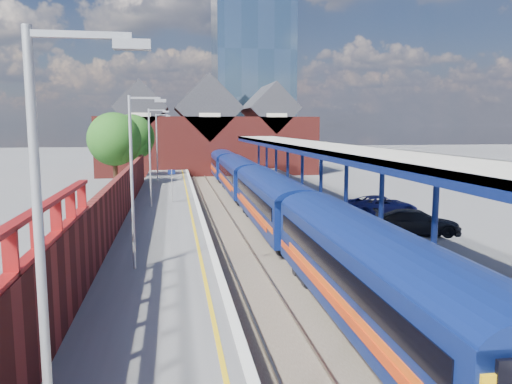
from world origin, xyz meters
TOP-DOWN VIEW (x-y plane):
  - ground at (0.00, 30.00)m, footprint 240.00×240.00m
  - ballast_bed at (0.00, 20.00)m, footprint 6.00×76.00m
  - rails at (0.00, 20.00)m, footprint 4.51×76.00m
  - left_platform at (-5.50, 20.00)m, footprint 5.00×76.00m
  - right_platform at (6.00, 20.00)m, footprint 6.00×76.00m
  - coping_left at (-3.15, 20.00)m, footprint 0.30×76.00m
  - coping_right at (3.15, 20.00)m, footprint 0.30×76.00m
  - yellow_line at (-3.75, 20.00)m, footprint 0.14×76.00m
  - train at (1.49, 25.41)m, footprint 3.00×65.93m
  - canopy at (5.48, 21.95)m, footprint 4.50×52.00m
  - lamp_post_a at (-6.36, -8.00)m, footprint 1.48×0.18m
  - lamp_post_b at (-6.36, 6.00)m, footprint 1.48×0.18m
  - lamp_post_c at (-6.36, 22.00)m, footprint 1.48×0.18m
  - lamp_post_d at (-6.36, 38.00)m, footprint 1.48×0.18m
  - platform_sign at (-5.00, 24.00)m, footprint 0.55×0.08m
  - brick_wall at (-8.10, 13.54)m, footprint 0.35×50.00m
  - station_building at (0.00, 58.00)m, footprint 30.00×12.12m
  - glass_tower at (10.00, 80.00)m, footprint 14.20×14.20m
  - tree_near at (-10.35, 35.91)m, footprint 5.20×5.20m
  - tree_far at (-9.35, 43.91)m, footprint 5.20×5.20m
  - parked_car_dark at (8.02, 10.18)m, footprint 4.89×3.07m
  - parked_car_blue at (8.50, 15.97)m, footprint 4.66×2.20m

SIDE VIEW (x-z plane):
  - ground at x=0.00m, z-range 0.00..0.00m
  - ballast_bed at x=0.00m, z-range 0.00..0.06m
  - rails at x=0.00m, z-range 0.05..0.19m
  - left_platform at x=-5.50m, z-range 0.00..1.00m
  - right_platform at x=6.00m, z-range 0.00..1.00m
  - yellow_line at x=-3.75m, z-range 1.00..1.01m
  - coping_left at x=-3.15m, z-range 1.00..1.05m
  - coping_right at x=3.15m, z-range 1.00..1.05m
  - parked_car_blue at x=8.50m, z-range 1.00..2.29m
  - parked_car_dark at x=8.02m, z-range 1.00..2.32m
  - train at x=1.49m, z-range 0.40..3.85m
  - brick_wall at x=-8.10m, z-range 0.52..4.38m
  - platform_sign at x=-5.00m, z-range 1.44..3.94m
  - lamp_post_a at x=-6.36m, z-range 1.49..8.49m
  - lamp_post_b at x=-6.36m, z-range 1.49..8.49m
  - lamp_post_c at x=-6.36m, z-range 1.49..8.49m
  - lamp_post_d at x=-6.36m, z-range 1.49..8.49m
  - canopy at x=5.48m, z-range 3.01..7.49m
  - tree_near at x=-10.35m, z-range 1.30..9.40m
  - tree_far at x=-9.35m, z-range 1.30..9.40m
  - station_building at x=0.00m, z-range -1.44..12.34m
  - glass_tower at x=10.00m, z-range 0.05..40.35m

